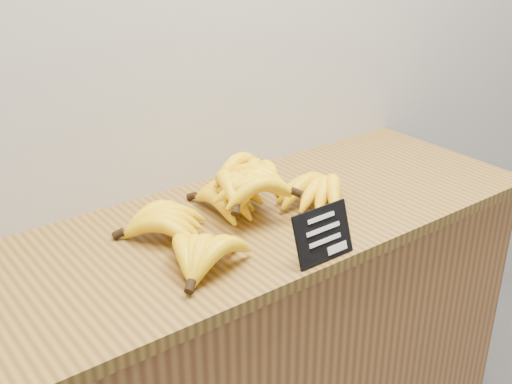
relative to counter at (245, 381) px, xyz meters
name	(u,v)px	position (x,y,z in m)	size (l,w,h in m)	color
counter	(245,381)	(0.00, 0.00, 0.00)	(1.48, 0.50, 0.90)	#9D6532
counter_top	(243,226)	(0.00, 0.00, 0.47)	(1.50, 0.54, 0.03)	olive
chalkboard_sign	(323,234)	(0.03, -0.24, 0.53)	(0.14, 0.01, 0.11)	black
banana_pile	(240,200)	(-0.01, 0.00, 0.54)	(0.59, 0.35, 0.12)	yellow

